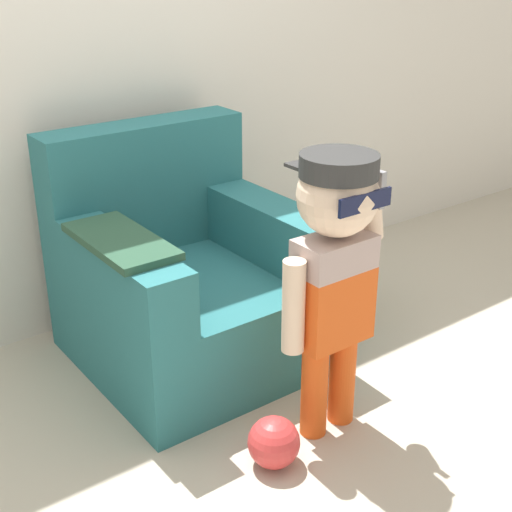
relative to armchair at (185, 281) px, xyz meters
name	(u,v)px	position (x,y,z in m)	size (l,w,h in m)	color
ground_plane	(174,382)	(-0.19, -0.19, -0.35)	(10.00, 10.00, 0.00)	#BCB29E
wall_back	(69,43)	(-0.19, 0.56, 0.95)	(10.00, 0.05, 2.60)	silver
armchair	(185,281)	(0.00, 0.00, 0.00)	(0.95, 0.97, 0.98)	#286B70
person_child	(334,255)	(0.13, -0.78, 0.36)	(0.44, 0.33, 1.07)	#E05119
side_table	(345,260)	(0.78, -0.18, -0.04)	(0.31, 0.31, 0.50)	beige
toy_ball	(274,442)	(-0.16, -0.84, -0.26)	(0.19, 0.19, 0.19)	#D13838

